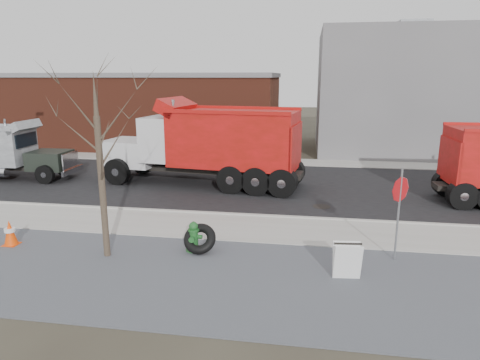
% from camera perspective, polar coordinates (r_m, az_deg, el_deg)
% --- Properties ---
extents(ground, '(120.00, 120.00, 0.00)m').
position_cam_1_polar(ground, '(14.38, -0.96, -6.80)').
color(ground, '#383328').
rests_on(ground, ground).
extents(gravel_verge, '(60.00, 5.00, 0.03)m').
position_cam_1_polar(gravel_verge, '(11.23, -4.15, -12.90)').
color(gravel_verge, slate).
rests_on(gravel_verge, ground).
extents(sidewalk, '(60.00, 2.50, 0.06)m').
position_cam_1_polar(sidewalk, '(14.60, -0.79, -6.36)').
color(sidewalk, '#9E9B93').
rests_on(sidewalk, ground).
extents(curb, '(60.00, 0.15, 0.11)m').
position_cam_1_polar(curb, '(15.80, 0.01, -4.68)').
color(curb, '#9E9B93').
rests_on(curb, ground).
extents(road, '(60.00, 9.40, 0.02)m').
position_cam_1_polar(road, '(20.33, 2.12, -0.63)').
color(road, black).
rests_on(road, ground).
extents(far_sidewalk, '(60.00, 2.00, 0.06)m').
position_cam_1_polar(far_sidewalk, '(25.86, 3.66, 2.49)').
color(far_sidewalk, '#9E9B93').
rests_on(far_sidewalk, ground).
extents(building_grey, '(12.00, 10.00, 8.00)m').
position_cam_1_polar(building_grey, '(31.98, 21.45, 10.90)').
color(building_grey, slate).
rests_on(building_grey, ground).
extents(building_brick, '(20.20, 8.20, 5.30)m').
position_cam_1_polar(building_brick, '(32.78, -13.29, 9.15)').
color(building_brick, maroon).
rests_on(building_brick, ground).
extents(bare_tree, '(3.20, 3.20, 5.20)m').
position_cam_1_polar(bare_tree, '(12.15, -18.34, 4.77)').
color(bare_tree, '#382D23').
rests_on(bare_tree, ground).
extents(fire_hydrant, '(0.51, 0.50, 0.92)m').
position_cam_1_polar(fire_hydrant, '(12.71, -6.19, -7.67)').
color(fire_hydrant, '#245F25').
rests_on(fire_hydrant, ground).
extents(truck_tire, '(0.97, 0.87, 0.87)m').
position_cam_1_polar(truck_tire, '(12.62, -5.39, -7.81)').
color(truck_tire, black).
rests_on(truck_tire, ground).
extents(stop_sign, '(0.53, 0.52, 2.63)m').
position_cam_1_polar(stop_sign, '(12.37, 20.52, -2.36)').
color(stop_sign, gray).
rests_on(stop_sign, ground).
extents(sandwich_board, '(0.73, 0.50, 0.96)m').
position_cam_1_polar(sandwich_board, '(11.29, 14.09, -10.39)').
color(sandwich_board, white).
rests_on(sandwich_board, ground).
extents(traffic_cone_far, '(0.42, 0.42, 0.81)m').
position_cam_1_polar(traffic_cone_far, '(14.81, -28.32, -6.23)').
color(traffic_cone_far, '#FF4708').
rests_on(traffic_cone_far, ground).
extents(dump_truck_red_b, '(9.74, 3.87, 4.01)m').
position_cam_1_polar(dump_truck_red_b, '(19.99, -4.34, 5.03)').
color(dump_truck_red_b, black).
rests_on(dump_truck_red_b, ground).
extents(dump_truck_grey, '(6.41, 2.12, 2.90)m').
position_cam_1_polar(dump_truck_grey, '(24.48, -29.19, 3.60)').
color(dump_truck_grey, black).
rests_on(dump_truck_grey, ground).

